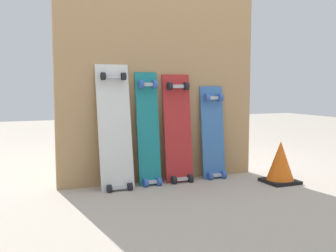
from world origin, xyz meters
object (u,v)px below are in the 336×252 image
skateboard_blue (213,136)px  skateboard_white (115,132)px  traffic_cone (280,163)px  skateboard_teal (148,133)px  skateboard_red (178,133)px

skateboard_blue → skateboard_white: bearing=-177.5°
traffic_cone → skateboard_teal: bearing=159.4°
skateboard_teal → skateboard_red: size_ratio=1.02×
skateboard_white → traffic_cone: (1.15, -0.31, -0.24)m
skateboard_teal → skateboard_blue: bearing=1.1°
skateboard_red → traffic_cone: 0.78m
skateboard_teal → skateboard_blue: size_ratio=1.13×
skateboard_teal → skateboard_red: (0.23, 0.00, -0.01)m
skateboard_teal → skateboard_red: 0.23m
traffic_cone → skateboard_blue: bearing=136.5°
skateboard_white → skateboard_red: 0.49m
skateboard_teal → skateboard_blue: 0.53m
skateboard_white → skateboard_teal: 0.25m
skateboard_red → traffic_cone: bearing=-27.1°
skateboard_white → skateboard_blue: size_ratio=1.20×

